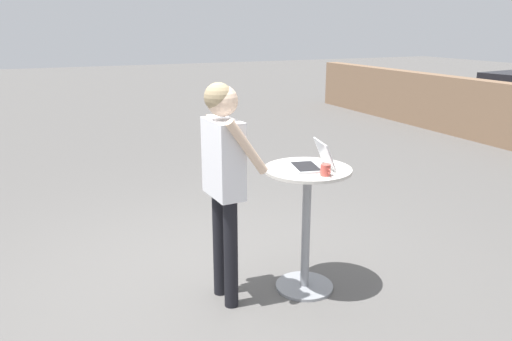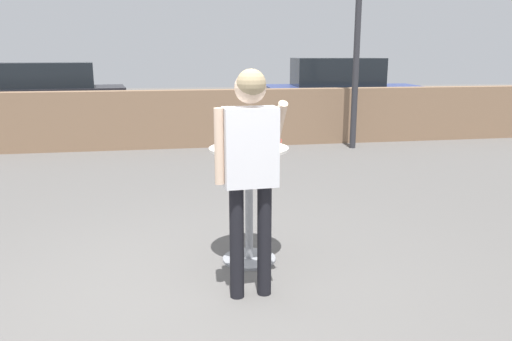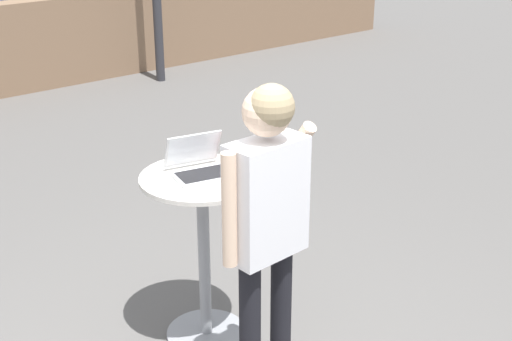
% 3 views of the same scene
% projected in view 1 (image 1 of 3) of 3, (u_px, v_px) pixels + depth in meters
% --- Properties ---
extents(ground_plane, '(50.00, 50.00, 0.00)m').
position_uv_depth(ground_plane, '(210.00, 277.00, 4.43)').
color(ground_plane, '#5B5956').
extents(cafe_table, '(0.70, 0.70, 1.06)m').
position_uv_depth(cafe_table, '(306.00, 214.00, 4.06)').
color(cafe_table, gray).
rests_on(cafe_table, ground_plane).
extents(laptop, '(0.38, 0.37, 0.22)m').
position_uv_depth(laptop, '(313.00, 162.00, 3.94)').
color(laptop, silver).
rests_on(laptop, cafe_table).
extents(coffee_mug, '(0.11, 0.08, 0.09)m').
position_uv_depth(coffee_mug, '(326.00, 170.00, 3.74)').
color(coffee_mug, '#C14C42').
rests_on(coffee_mug, cafe_table).
extents(standing_person, '(0.54, 0.40, 1.75)m').
position_uv_depth(standing_person, '(223.00, 166.00, 3.76)').
color(standing_person, black).
rests_on(standing_person, ground_plane).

